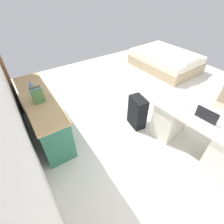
{
  "coord_description": "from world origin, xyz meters",
  "views": [
    {
      "loc": [
        -2.12,
        2.42,
        2.41
      ],
      "look_at": [
        -0.32,
        1.25,
        0.6
      ],
      "focal_mm": 27.37,
      "sensor_mm": 36.0,
      "label": 1
    }
  ],
  "objects_px": {
    "figurine_small": "(30,84)",
    "suitcase_black": "(137,112)",
    "desk": "(196,132)",
    "bed": "(166,60)",
    "computer_mouse": "(192,108)",
    "laptop": "(207,116)",
    "credenza": "(43,115)"
  },
  "relations": [
    {
      "from": "figurine_small",
      "to": "suitcase_black",
      "type": "bearing_deg",
      "value": -128.53
    },
    {
      "from": "desk",
      "to": "bed",
      "type": "bearing_deg",
      "value": -38.28
    },
    {
      "from": "desk",
      "to": "computer_mouse",
      "type": "distance_m",
      "value": 0.41
    },
    {
      "from": "bed",
      "to": "suitcase_black",
      "type": "relative_size",
      "value": 3.13
    },
    {
      "from": "laptop",
      "to": "computer_mouse",
      "type": "bearing_deg",
      "value": -1.88
    },
    {
      "from": "desk",
      "to": "bed",
      "type": "relative_size",
      "value": 0.76
    },
    {
      "from": "bed",
      "to": "suitcase_black",
      "type": "distance_m",
      "value": 2.82
    },
    {
      "from": "bed",
      "to": "suitcase_black",
      "type": "height_order",
      "value": "suitcase_black"
    },
    {
      "from": "desk",
      "to": "figurine_small",
      "type": "height_order",
      "value": "figurine_small"
    },
    {
      "from": "credenza",
      "to": "computer_mouse",
      "type": "bearing_deg",
      "value": -129.06
    },
    {
      "from": "desk",
      "to": "computer_mouse",
      "type": "bearing_deg",
      "value": 6.78
    },
    {
      "from": "computer_mouse",
      "to": "figurine_small",
      "type": "xyz_separation_m",
      "value": [
        1.98,
        1.94,
        0.09
      ]
    },
    {
      "from": "desk",
      "to": "computer_mouse",
      "type": "height_order",
      "value": "computer_mouse"
    },
    {
      "from": "figurine_small",
      "to": "desk",
      "type": "bearing_deg",
      "value": -137.96
    },
    {
      "from": "desk",
      "to": "suitcase_black",
      "type": "relative_size",
      "value": 2.39
    },
    {
      "from": "credenza",
      "to": "bed",
      "type": "bearing_deg",
      "value": -79.92
    },
    {
      "from": "laptop",
      "to": "computer_mouse",
      "type": "xyz_separation_m",
      "value": [
        0.26,
        -0.01,
        -0.03
      ]
    },
    {
      "from": "bed",
      "to": "laptop",
      "type": "bearing_deg",
      "value": 141.98
    },
    {
      "from": "credenza",
      "to": "laptop",
      "type": "xyz_separation_m",
      "value": [
        -1.83,
        -1.93,
        0.38
      ]
    },
    {
      "from": "bed",
      "to": "suitcase_black",
      "type": "bearing_deg",
      "value": 122.31
    },
    {
      "from": "laptop",
      "to": "suitcase_black",
      "type": "bearing_deg",
      "value": 21.44
    },
    {
      "from": "desk",
      "to": "laptop",
      "type": "xyz_separation_m",
      "value": [
        -0.06,
        0.03,
        0.39
      ]
    },
    {
      "from": "credenza",
      "to": "suitcase_black",
      "type": "xyz_separation_m",
      "value": [
        -0.81,
        -1.53,
        -0.07
      ]
    },
    {
      "from": "desk",
      "to": "suitcase_black",
      "type": "distance_m",
      "value": 1.06
    },
    {
      "from": "bed",
      "to": "computer_mouse",
      "type": "distance_m",
      "value": 3.04
    },
    {
      "from": "suitcase_black",
      "to": "computer_mouse",
      "type": "height_order",
      "value": "computer_mouse"
    },
    {
      "from": "credenza",
      "to": "computer_mouse",
      "type": "xyz_separation_m",
      "value": [
        -1.57,
        -1.94,
        0.35
      ]
    },
    {
      "from": "credenza",
      "to": "suitcase_black",
      "type": "distance_m",
      "value": 1.73
    },
    {
      "from": "laptop",
      "to": "bed",
      "type": "bearing_deg",
      "value": -38.02
    },
    {
      "from": "suitcase_black",
      "to": "figurine_small",
      "type": "distance_m",
      "value": 2.02
    },
    {
      "from": "bed",
      "to": "laptop",
      "type": "relative_size",
      "value": 5.9
    },
    {
      "from": "bed",
      "to": "computer_mouse",
      "type": "xyz_separation_m",
      "value": [
        -2.26,
        1.97,
        0.5
      ]
    }
  ]
}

